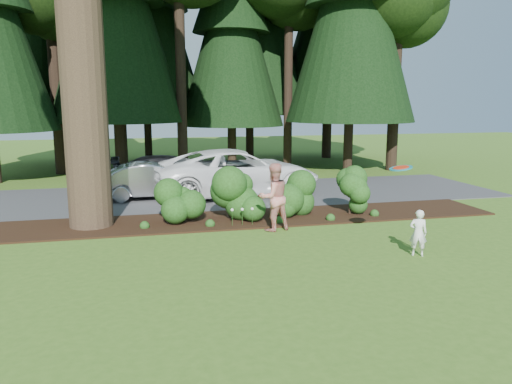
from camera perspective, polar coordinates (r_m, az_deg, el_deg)
The scene contains 11 objects.
ground at distance 12.51m, azimuth 2.06°, elevation -6.54°, with size 80.00×80.00×0.00m, color #3D641C.
mulch_bed at distance 15.55m, azimuth -1.14°, elevation -3.08°, with size 16.00×2.50×0.05m, color black.
driveway at distance 19.64m, azimuth -3.78°, elevation -0.31°, with size 22.00×6.00×0.03m, color #38383A.
shrub_row at distance 15.46m, azimuth 1.73°, elevation -0.19°, with size 6.53×1.60×1.61m.
lily_cluster at distance 14.57m, azimuth -1.58°, elevation -2.09°, with size 0.69×0.09×0.57m.
car_silver_wagon at distance 19.13m, azimuth -11.58°, elevation 1.31°, with size 1.43×4.09×1.35m, color #A8A8AC.
car_white_suv at distance 19.35m, azimuth -2.20°, elevation 2.28°, with size 2.97×6.44×1.79m, color white.
car_dark_suv at distance 21.18m, azimuth -9.73°, elevation 2.28°, with size 1.94×4.76×1.38m, color black.
child at distance 12.43m, azimuth 18.05°, elevation -4.46°, with size 0.41×0.27×1.13m, color white.
adult at distance 14.09m, azimuth 2.01°, elevation -0.58°, with size 0.94×0.73×1.93m, color red.
frisbee at distance 12.29m, azimuth 16.23°, elevation 2.66°, with size 0.54×0.54×0.12m.
Camera 1 is at (-3.21, -11.53, 3.62)m, focal length 35.00 mm.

